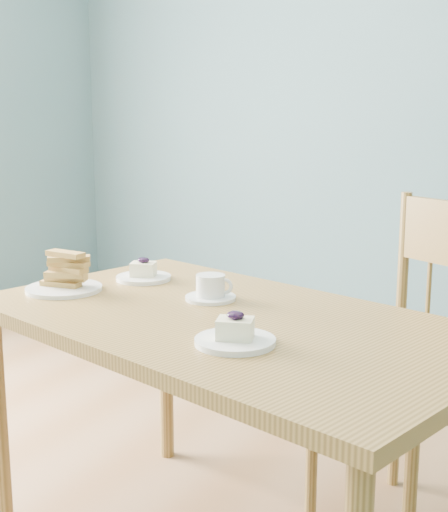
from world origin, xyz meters
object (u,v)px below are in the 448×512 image
object	(u,v)px
dining_chair	(417,366)
cheesecake_plate_near	(235,336)
dining_table	(228,343)
biscotti_plate	(63,278)
coffee_cup	(211,289)
cheesecake_plate_far	(144,274)

from	to	relation	value
dining_chair	cheesecake_plate_near	bearing A→B (deg)	-84.49
dining_table	biscotti_plate	world-z (taller)	biscotti_plate
dining_table	cheesecake_plate_near	world-z (taller)	cheesecake_plate_near
cheesecake_plate_near	coffee_cup	distance (m)	0.39
coffee_cup	biscotti_plate	xyz separation A→B (m)	(-0.42, -0.12, 0.01)
dining_table	cheesecake_plate_far	size ratio (longest dim) A/B	8.76
dining_table	biscotti_plate	size ratio (longest dim) A/B	6.73
dining_chair	cheesecake_plate_far	xyz separation A→B (m)	(-0.80, -0.23, 0.23)
dining_table	cheesecake_plate_near	size ratio (longest dim) A/B	8.13
cheesecake_plate_near	biscotti_plate	size ratio (longest dim) A/B	0.83
coffee_cup	dining_table	bearing A→B (deg)	-60.63
dining_table	cheesecake_plate_far	bearing A→B (deg)	166.29
dining_table	cheesecake_plate_near	xyz separation A→B (m)	(0.12, -0.18, 0.09)
dining_chair	coffee_cup	distance (m)	0.64
coffee_cup	biscotti_plate	world-z (taller)	biscotti_plate
coffee_cup	dining_chair	bearing A→B (deg)	18.84
cheesecake_plate_far	biscotti_plate	size ratio (longest dim) A/B	0.77
dining_table	dining_chair	size ratio (longest dim) A/B	1.51
dining_table	dining_chair	bearing A→B (deg)	65.45
biscotti_plate	cheesecake_plate_near	bearing A→B (deg)	-15.95
dining_chair	cheesecake_plate_far	world-z (taller)	dining_chair
cheesecake_plate_near	coffee_cup	bearing A→B (deg)	127.85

